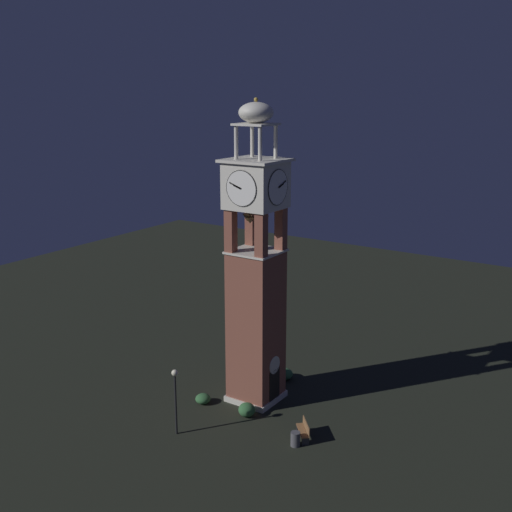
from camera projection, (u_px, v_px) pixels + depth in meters
The scene contains 8 objects.
ground at pixel (256, 398), 40.25m from camera, with size 80.00×80.00×0.00m, color black.
clock_tower at pixel (256, 281), 38.33m from camera, with size 3.25×3.25×18.09m.
park_bench at pixel (304, 430), 35.59m from camera, with size 1.49×1.39×0.95m.
lamp_post at pixel (175, 390), 35.48m from camera, with size 0.36×0.36×3.84m.
trash_bin at pixel (295, 439), 34.84m from camera, with size 0.52×0.52×0.80m, color #4C4C51.
shrub_near_entry at pixel (284, 374), 42.83m from camera, with size 1.21×1.21×0.71m, color #336638.
shrub_left_of_tower at pixel (247, 410), 37.96m from camera, with size 0.98×0.98×0.83m, color #336638.
shrub_behind_bench at pixel (203, 399), 39.54m from camera, with size 0.93×0.93×0.60m, color #336638.
Camera 1 is at (-30.54, -20.38, 18.69)m, focal length 45.75 mm.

